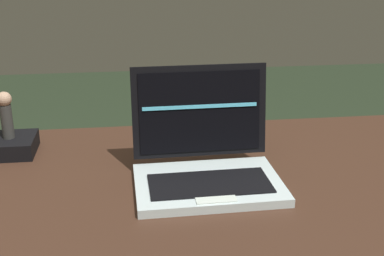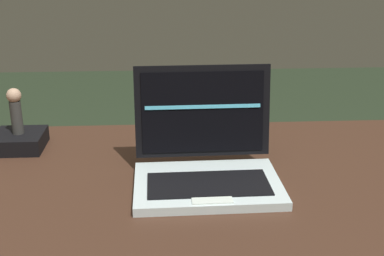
{
  "view_description": "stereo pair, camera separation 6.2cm",
  "coord_description": "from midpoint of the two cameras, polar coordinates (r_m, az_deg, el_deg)",
  "views": [
    {
      "loc": [
        -0.12,
        -0.81,
        1.17
      ],
      "look_at": [
        -0.0,
        0.07,
        0.85
      ],
      "focal_mm": 47.72,
      "sensor_mm": 36.0,
      "label": 1
    },
    {
      "loc": [
        -0.05,
        -0.81,
        1.17
      ],
      "look_at": [
        -0.0,
        0.07,
        0.85
      ],
      "focal_mm": 47.72,
      "sensor_mm": 36.0,
      "label": 2
    }
  ],
  "objects": [
    {
      "name": "figurine_stand",
      "position": [
        1.2,
        -21.07,
        -1.85
      ],
      "size": [
        0.11,
        0.11,
        0.04
      ],
      "primitive_type": "cube",
      "color": "black",
      "rests_on": "desk"
    },
    {
      "name": "desk",
      "position": [
        0.96,
        -1.13,
        -11.57
      ],
      "size": [
        1.65,
        0.82,
        0.73
      ],
      "color": "#41281C",
      "rests_on": "ground"
    },
    {
      "name": "laptop_front",
      "position": [
        0.98,
        -0.29,
        -3.7
      ],
      "size": [
        0.28,
        0.22,
        0.21
      ],
      "color": "silver",
      "rests_on": "desk"
    },
    {
      "name": "figurine",
      "position": [
        1.17,
        -21.53,
        1.6
      ],
      "size": [
        0.03,
        0.03,
        0.1
      ],
      "color": "#3A3937",
      "rests_on": "figurine_stand"
    }
  ]
}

